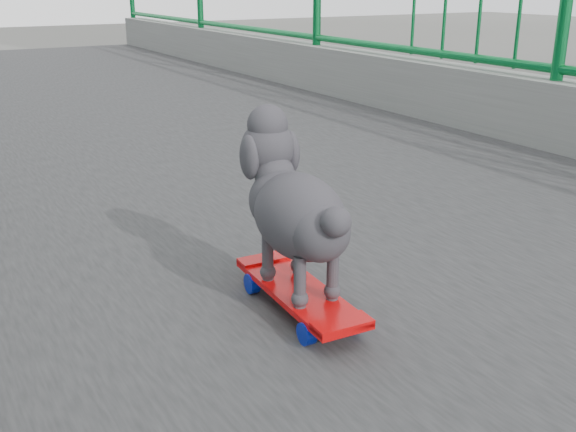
# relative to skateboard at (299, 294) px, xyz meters

# --- Properties ---
(skateboard) EXTENTS (0.15, 0.44, 0.06)m
(skateboard) POSITION_rel_skateboard_xyz_m (0.00, 0.00, 0.00)
(skateboard) COLOR #F00809
(skateboard) RESTS_ON footbridge
(poodle) EXTENTS (0.20, 0.44, 0.36)m
(poodle) POSITION_rel_skateboard_xyz_m (0.00, 0.02, 0.21)
(poodle) COLOR #2F2C31
(poodle) RESTS_ON skateboard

